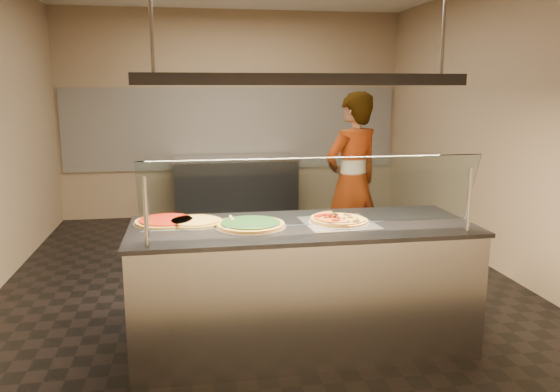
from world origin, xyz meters
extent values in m
cube|color=black|center=(0.00, 0.00, -0.01)|extent=(5.00, 6.00, 0.02)
cube|color=#937E5E|center=(0.00, 3.01, 1.50)|extent=(5.00, 0.02, 3.00)
cube|color=#937E5E|center=(0.00, -3.01, 1.50)|extent=(5.00, 0.02, 3.00)
cube|color=#937E5E|center=(2.51, 0.00, 1.50)|extent=(0.02, 6.00, 3.00)
cube|color=silver|center=(0.00, 2.98, 1.30)|extent=(4.90, 0.02, 1.20)
cube|color=#B7B7BC|center=(0.12, -1.43, 0.45)|extent=(2.42, 0.90, 0.90)
cube|color=#303035|center=(0.12, -1.43, 0.92)|extent=(2.46, 0.94, 0.03)
cylinder|color=#B7B7BC|center=(-0.94, -1.83, 1.15)|extent=(0.03, 0.03, 0.44)
cylinder|color=#B7B7BC|center=(1.18, -1.83, 1.15)|extent=(0.03, 0.03, 0.44)
cube|color=white|center=(0.12, -1.77, 1.23)|extent=(2.22, 0.18, 0.47)
cube|color=silver|center=(0.38, -1.44, 0.93)|extent=(0.52, 0.52, 0.01)
cylinder|color=silver|center=(0.38, -1.44, 0.94)|extent=(0.44, 0.44, 0.01)
cylinder|color=#6A0D04|center=(0.36, -1.39, 0.99)|extent=(0.06, 0.06, 0.01)
cylinder|color=#6A0D04|center=(0.36, -1.41, 0.99)|extent=(0.06, 0.06, 0.01)
cylinder|color=#6A0D04|center=(0.31, -1.39, 0.99)|extent=(0.06, 0.06, 0.01)
cylinder|color=#6A0D04|center=(0.27, -1.39, 0.99)|extent=(0.06, 0.06, 0.01)
cylinder|color=#6A0D04|center=(0.23, -1.41, 0.99)|extent=(0.06, 0.06, 0.01)
cylinder|color=#6A0D04|center=(0.29, -1.45, 0.99)|extent=(0.06, 0.06, 0.01)
cylinder|color=#6A0D04|center=(0.33, -1.46, 0.99)|extent=(0.06, 0.06, 0.01)
cylinder|color=#6A0D04|center=(0.35, -1.47, 0.99)|extent=(0.06, 0.06, 0.01)
cylinder|color=#6A0D04|center=(0.33, -1.55, 0.99)|extent=(0.06, 0.06, 0.01)
cube|color=#19590F|center=(0.37, -1.36, 0.99)|extent=(0.02, 0.02, 0.01)
cube|color=#19590F|center=(0.33, -1.37, 0.99)|extent=(0.02, 0.02, 0.01)
cube|color=#19590F|center=(0.35, -1.41, 0.99)|extent=(0.02, 0.02, 0.01)
cube|color=#19590F|center=(0.24, -1.39, 0.99)|extent=(0.02, 0.02, 0.01)
cube|color=#19590F|center=(0.27, -1.46, 0.99)|extent=(0.02, 0.02, 0.01)
cube|color=#19590F|center=(0.34, -1.46, 0.99)|extent=(0.02, 0.02, 0.01)
cube|color=#19590F|center=(0.31, -1.55, 0.99)|extent=(0.02, 0.02, 0.01)
cube|color=#19590F|center=(0.36, -1.52, 0.99)|extent=(0.02, 0.02, 0.01)
sphere|color=#513014|center=(0.42, -1.57, 0.97)|extent=(0.03, 0.03, 0.03)
sphere|color=#513014|center=(0.46, -1.55, 0.97)|extent=(0.03, 0.03, 0.03)
sphere|color=#513014|center=(0.49, -1.54, 0.97)|extent=(0.03, 0.03, 0.03)
sphere|color=#513014|center=(0.50, -1.51, 0.97)|extent=(0.03, 0.03, 0.03)
sphere|color=#513014|center=(0.42, -1.45, 0.97)|extent=(0.03, 0.03, 0.03)
sphere|color=#513014|center=(0.47, -1.44, 0.97)|extent=(0.03, 0.03, 0.03)
sphere|color=#513014|center=(0.47, -1.42, 0.97)|extent=(0.03, 0.03, 0.03)
sphere|color=#513014|center=(0.48, -1.38, 0.97)|extent=(0.03, 0.03, 0.03)
sphere|color=#513014|center=(0.47, -1.36, 0.97)|extent=(0.03, 0.03, 0.03)
sphere|color=#513014|center=(0.46, -1.34, 0.97)|extent=(0.03, 0.03, 0.03)
cylinder|color=silver|center=(-0.26, -1.42, 0.93)|extent=(0.51, 0.51, 0.01)
cylinder|color=olive|center=(-0.26, -1.42, 0.95)|extent=(0.48, 0.48, 0.02)
cylinder|color=black|center=(-0.26, -1.42, 0.96)|extent=(0.42, 0.42, 0.01)
cylinder|color=silver|center=(-0.64, -1.27, 0.93)|extent=(0.42, 0.42, 0.01)
cylinder|color=olive|center=(-0.64, -1.27, 0.94)|extent=(0.39, 0.39, 0.02)
cylinder|color=gold|center=(-0.64, -1.27, 0.96)|extent=(0.34, 0.34, 0.01)
cylinder|color=silver|center=(-0.85, -1.22, 0.93)|extent=(0.47, 0.47, 0.01)
cylinder|color=olive|center=(-0.85, -1.22, 0.94)|extent=(0.44, 0.44, 0.02)
cylinder|color=#850200|center=(-0.85, -1.22, 0.96)|extent=(0.38, 0.38, 0.01)
cube|color=#B7B7BC|center=(-0.28, -1.39, 0.96)|extent=(0.14, 0.12, 0.00)
cylinder|color=tan|center=(-0.38, -1.29, 0.96)|extent=(0.03, 0.14, 0.02)
cube|color=#303035|center=(-0.02, 2.55, 0.45)|extent=(1.71, 0.70, 0.90)
cube|color=#B7B7BC|center=(-0.02, 2.55, 0.92)|extent=(1.75, 0.74, 0.03)
imported|color=#342F3E|center=(1.00, 0.24, 0.93)|extent=(0.80, 0.69, 1.86)
cube|color=#303035|center=(0.12, -1.43, 1.95)|extent=(2.30, 0.18, 0.08)
camera|label=1|loc=(-0.68, -5.15, 1.89)|focal=35.00mm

